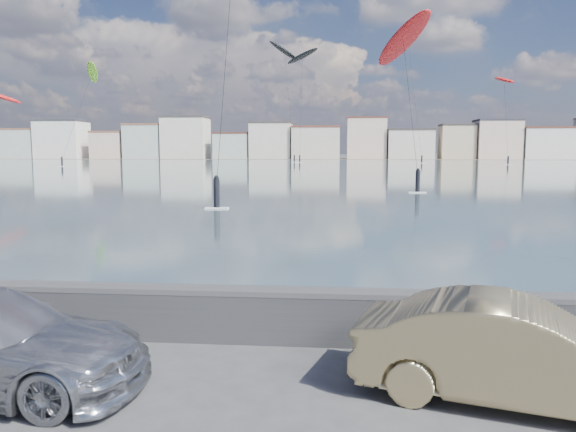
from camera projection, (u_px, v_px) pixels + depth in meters
The scene contains 12 objects.
ground at pixel (189, 408), 7.71m from camera, with size 700.00×700.00×0.00m, color #333335.
bay_water at pixel (328, 169), 98.18m from camera, with size 500.00×177.00×0.00m, color #384D53.
far_shore_strip at pixel (334, 158), 205.45m from camera, with size 500.00×60.00×0.00m, color #4C473D.
seawall at pixel (227, 311), 10.31m from camera, with size 400.00×0.36×1.08m.
far_buildings at pixel (338, 141), 190.77m from camera, with size 240.79×13.26×14.60m.
car_champagne at pixel (516, 352), 7.83m from camera, with size 1.55×4.44×1.46m, color tan.
kitesurfer_0 at pixel (407, 38), 146.32m from camera, with size 8.64×18.34×36.11m.
kitesurfer_5 at pixel (504, 81), 127.52m from camera, with size 4.21×12.16×20.62m.
kitesurfer_7 at pixel (284, 52), 150.15m from camera, with size 9.18×13.01×32.28m.
kitesurfer_8 at pixel (403, 42), 49.59m from camera, with size 5.53×10.40×15.33m.
kitesurfer_15 at pixel (302, 57), 148.38m from camera, with size 10.01×15.10×29.97m.
kitesurfer_16 at pixel (92, 74), 120.64m from camera, with size 5.27×16.30×22.45m.
Camera 1 is at (2.03, -7.19, 3.55)m, focal length 35.00 mm.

